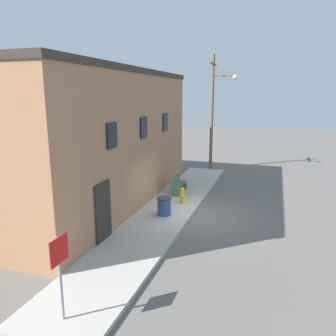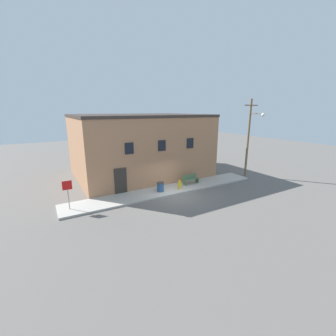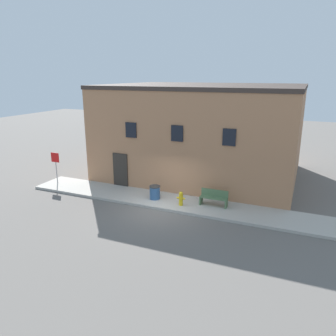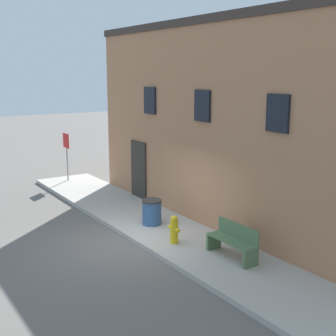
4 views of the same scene
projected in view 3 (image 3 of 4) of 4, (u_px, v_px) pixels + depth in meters
ground_plane at (159, 210)px, 17.17m from camera, size 80.00×80.00×0.00m
sidewalk at (168, 201)px, 18.19m from camera, size 16.97×2.34×0.14m
brick_building at (203, 131)px, 22.67m from camera, size 12.65×9.90×6.22m
fire_hydrant at (181, 198)px, 17.35m from camera, size 0.45×0.22×0.77m
stop_sign at (56, 162)px, 20.65m from camera, size 0.61×0.06×2.00m
bench at (214, 198)px, 17.34m from camera, size 1.47×0.44×0.85m
trash_bin at (155, 192)px, 18.27m from camera, size 0.60×0.60×0.76m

